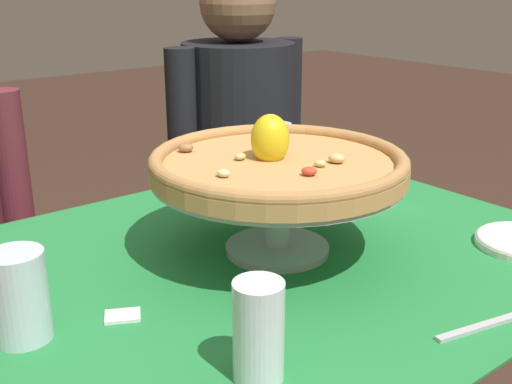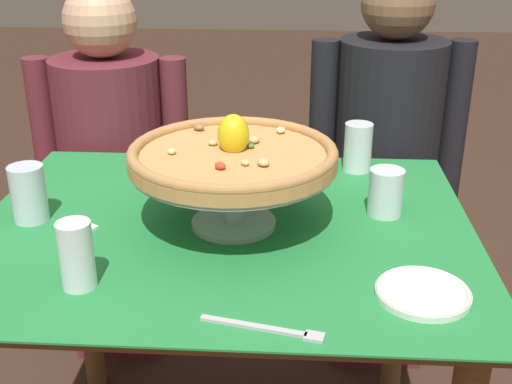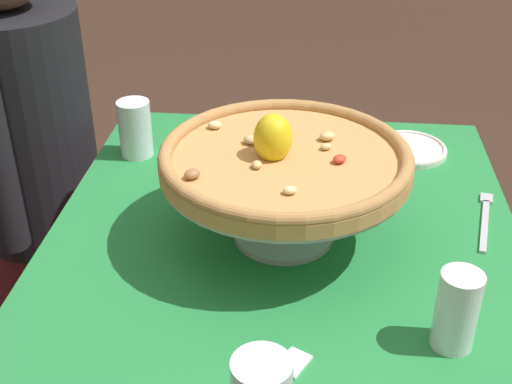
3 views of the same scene
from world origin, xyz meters
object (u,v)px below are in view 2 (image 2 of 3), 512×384
at_px(water_glass_side_left, 30,196).
at_px(diner_left, 115,182).
at_px(side_plate, 423,292).
at_px(water_glass_back_right, 358,150).
at_px(dinner_fork, 269,329).
at_px(diner_right, 383,182).
at_px(sugar_packet, 84,227).
at_px(pizza, 233,154).
at_px(water_glass_front_left, 77,259).
at_px(water_glass_side_right, 386,195).
at_px(pizza_stand, 233,180).

height_order(water_glass_side_left, diner_left, diner_left).
height_order(water_glass_side_left, side_plate, water_glass_side_left).
distance_m(water_glass_back_right, diner_left, 0.83).
relative_size(dinner_fork, diner_right, 0.17).
bearing_deg(sugar_packet, water_glass_side_left, 163.25).
height_order(pizza, water_glass_front_left, pizza).
xyz_separation_m(sugar_packet, diner_left, (-0.13, 0.68, -0.18)).
relative_size(water_glass_side_right, dinner_fork, 0.51).
height_order(sugar_packet, diner_right, diner_right).
bearing_deg(water_glass_side_left, dinner_fork, -35.35).
distance_m(water_glass_side_right, diner_right, 0.61).
height_order(pizza, side_plate, pizza).
distance_m(water_glass_side_left, water_glass_front_left, 0.33).
bearing_deg(water_glass_back_right, pizza, -130.37).
height_order(pizza_stand, dinner_fork, pizza_stand).
distance_m(water_glass_front_left, diner_right, 1.15).
bearing_deg(water_glass_front_left, sugar_packet, 105.59).
height_order(pizza_stand, water_glass_side_right, pizza_stand).
bearing_deg(side_plate, water_glass_back_right, 96.53).
distance_m(water_glass_side_right, sugar_packet, 0.66).
bearing_deg(water_glass_front_left, dinner_fork, -18.25).
distance_m(pizza_stand, water_glass_side_right, 0.34).
height_order(water_glass_side_left, water_glass_front_left, water_glass_front_left).
relative_size(pizza, diner_left, 0.36).
xyz_separation_m(sugar_packet, diner_right, (0.72, 0.68, -0.16)).
relative_size(water_glass_back_right, sugar_packet, 2.53).
relative_size(water_glass_front_left, side_plate, 0.76).
xyz_separation_m(water_glass_front_left, diner_left, (-0.19, 0.91, -0.23)).
bearing_deg(diner_left, side_plate, -48.19).
bearing_deg(pizza, water_glass_front_left, -133.62).
distance_m(dinner_fork, diner_left, 1.17).
height_order(side_plate, diner_left, diner_left).
xyz_separation_m(side_plate, dinner_fork, (-0.27, -0.12, -0.01)).
relative_size(pizza_stand, pizza, 0.98).
relative_size(pizza_stand, dinner_fork, 2.06).
bearing_deg(side_plate, dinner_fork, -156.01).
height_order(pizza, diner_left, diner_left).
height_order(water_glass_back_right, diner_right, diner_right).
bearing_deg(pizza, water_glass_back_right, 49.63).
relative_size(pizza_stand, sugar_packet, 8.53).
xyz_separation_m(water_glass_side_left, side_plate, (0.81, -0.26, -0.05)).
distance_m(water_glass_side_right, dinner_fork, 0.52).
height_order(water_glass_side_left, dinner_fork, water_glass_side_left).
height_order(pizza, water_glass_side_left, pizza).
bearing_deg(diner_right, diner_left, -179.63).
bearing_deg(water_glass_back_right, diner_right, 69.12).
bearing_deg(water_glass_side_left, pizza, -0.03).
bearing_deg(pizza, sugar_packet, -173.20).
relative_size(water_glass_side_left, water_glass_front_left, 0.98).
xyz_separation_m(pizza, sugar_packet, (-0.32, -0.04, -0.16)).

